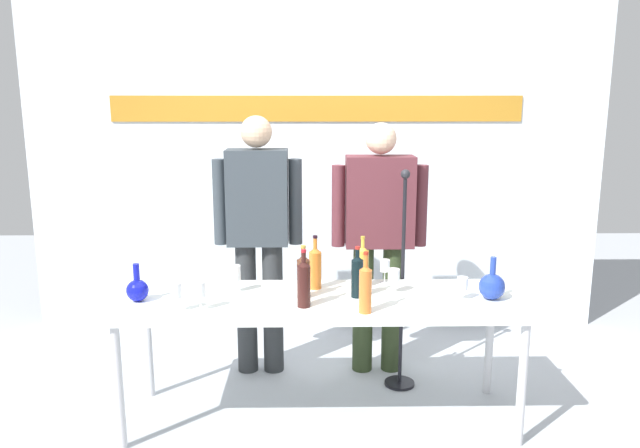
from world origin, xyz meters
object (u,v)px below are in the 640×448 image
object	(u,v)px
wine_glass_right_1	(385,266)
wine_glass_right_2	(462,284)
wine_glass_left_1	(235,273)
wine_glass_right_0	(394,275)
presenter_left	(258,229)
microphone_stand	(401,317)
wine_bottle_0	(357,275)
wine_bottle_5	(365,287)
decanter_blue_left	(137,289)
decanter_blue_right	(492,286)
wine_glass_left_0	(176,291)
wine_bottle_2	(315,267)
wine_bottle_4	(303,275)
presenter_right	(379,231)
wine_bottle_1	(362,265)
display_table	(320,307)
wine_glass_left_2	(200,290)
wine_bottle_3	(304,282)

from	to	relation	value
wine_glass_right_1	wine_glass_right_2	bearing A→B (deg)	-38.73
wine_glass_left_1	wine_glass_right_2	xyz separation A→B (m)	(1.31, -0.16, -0.02)
wine_glass_right_0	wine_glass_right_2	distance (m)	0.40
presenter_left	microphone_stand	world-z (taller)	presenter_left
wine_bottle_0	wine_bottle_5	world-z (taller)	wine_bottle_5
wine_glass_right_1	decanter_blue_left	bearing A→B (deg)	-167.48
decanter_blue_right	wine_bottle_0	distance (m)	0.77
wine_glass_right_2	wine_glass_left_0	bearing A→B (deg)	-173.88
wine_bottle_2	microphone_stand	xyz separation A→B (m)	(0.57, 0.24, -0.41)
presenter_left	wine_glass_left_0	size ratio (longest dim) A/B	11.06
wine_bottle_2	wine_glass_right_0	world-z (taller)	wine_bottle_2
wine_bottle_4	wine_bottle_0	bearing A→B (deg)	0.68
presenter_right	wine_bottle_5	distance (m)	0.94
wine_bottle_0	wine_bottle_5	size ratio (longest dim) A/B	0.89
decanter_blue_right	wine_bottle_1	xyz separation A→B (m)	(-0.72, 0.25, 0.05)
display_table	decanter_blue_right	size ratio (longest dim) A/B	9.24
wine_bottle_4	wine_bottle_5	xyz separation A→B (m)	(0.33, -0.26, 0.01)
wine_glass_right_2	wine_glass_left_1	bearing A→B (deg)	173.00
decanter_blue_left	wine_glass_left_2	world-z (taller)	decanter_blue_left
wine_bottle_5	wine_glass_left_0	bearing A→B (deg)	177.96
display_table	wine_glass_right_2	world-z (taller)	wine_glass_right_2
wine_bottle_4	wine_glass_right_1	distance (m)	0.57
wine_bottle_1	wine_bottle_4	distance (m)	0.41
decanter_blue_right	wine_bottle_3	distance (m)	1.08
display_table	wine_bottle_2	xyz separation A→B (m)	(-0.03, 0.18, 0.19)
display_table	wine_bottle_5	size ratio (longest dim) A/B	6.84
display_table	presenter_left	bearing A→B (deg)	121.47
wine_bottle_1	wine_glass_right_0	size ratio (longest dim) A/B	2.15
microphone_stand	display_table	bearing A→B (deg)	-141.88
display_table	wine_bottle_4	world-z (taller)	wine_bottle_4
decanter_blue_left	wine_glass_right_0	bearing A→B (deg)	4.90
wine_bottle_5	wine_bottle_2	bearing A→B (deg)	121.75
decanter_blue_right	microphone_stand	size ratio (longest dim) A/B	0.17
wine_bottle_4	microphone_stand	world-z (taller)	microphone_stand
wine_glass_right_2	wine_bottle_5	bearing A→B (deg)	-160.20
wine_bottle_2	wine_glass_right_1	distance (m)	0.45
decanter_blue_right	wine_bottle_5	size ratio (longest dim) A/B	0.74
wine_bottle_5	wine_glass_left_2	bearing A→B (deg)	176.11
wine_bottle_3	wine_glass_left_1	world-z (taller)	wine_bottle_3
decanter_blue_left	wine_bottle_1	xyz separation A→B (m)	(1.30, 0.25, 0.06)
decanter_blue_left	wine_bottle_1	distance (m)	1.32
presenter_left	wine_glass_left_0	distance (m)	0.97
decanter_blue_left	wine_bottle_2	size ratio (longest dim) A/B	0.67
decanter_blue_right	presenter_left	size ratio (longest dim) A/B	0.14
wine_bottle_1	wine_glass_left_2	world-z (taller)	wine_bottle_1
display_table	wine_bottle_0	bearing A→B (deg)	3.42
wine_glass_left_1	microphone_stand	distance (m)	1.15
wine_glass_left_0	wine_glass_left_2	distance (m)	0.12
wine_bottle_0	microphone_stand	world-z (taller)	microphone_stand
wine_bottle_2	wine_glass_left_1	world-z (taller)	wine_bottle_2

